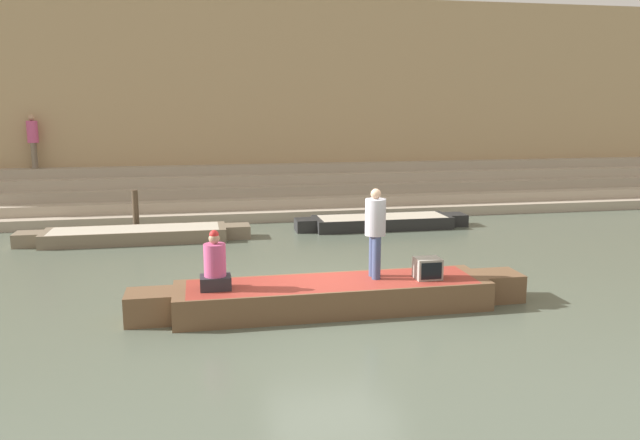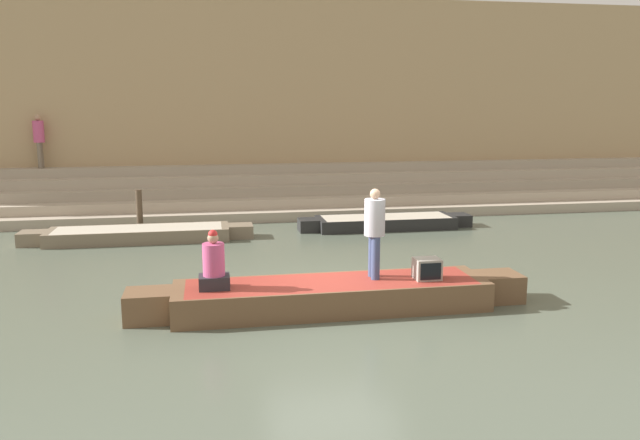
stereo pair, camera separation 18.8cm
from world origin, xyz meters
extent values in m
plane|color=#566051|center=(0.00, 0.00, 0.00)|extent=(120.00, 120.00, 0.00)
cube|color=tan|center=(0.00, 9.38, 0.16)|extent=(36.00, 2.92, 0.31)
cube|color=#B2A28D|center=(0.00, 9.67, 0.47)|extent=(36.00, 2.34, 0.31)
cube|color=tan|center=(0.00, 9.96, 0.78)|extent=(36.00, 1.75, 0.31)
cube|color=#B2A28D|center=(0.00, 10.26, 1.10)|extent=(36.00, 1.17, 0.31)
cube|color=tan|center=(0.00, 10.55, 1.41)|extent=(36.00, 0.58, 0.31)
cube|color=tan|center=(0.00, 11.44, 3.62)|extent=(34.20, 1.20, 7.25)
cube|color=brown|center=(0.00, 10.82, 0.30)|extent=(34.20, 0.12, 0.60)
cube|color=brown|center=(-0.12, -0.53, 0.26)|extent=(5.59, 1.32, 0.52)
cube|color=#993328|center=(-0.12, -0.53, 0.49)|extent=(5.14, 1.22, 0.05)
cube|color=brown|center=(3.07, -0.53, 0.26)|extent=(0.78, 0.73, 0.52)
cube|color=brown|center=(-3.30, -0.53, 0.26)|extent=(0.78, 0.73, 0.52)
cylinder|color=olive|center=(-0.96, 0.23, 0.42)|extent=(2.40, 0.04, 0.04)
cylinder|color=#3D4C75|center=(0.69, -0.30, 0.91)|extent=(0.16, 0.16, 0.79)
cylinder|color=#3D4C75|center=(0.69, -0.51, 0.91)|extent=(0.16, 0.16, 0.79)
cylinder|color=#B2B2BC|center=(0.69, -0.40, 1.63)|extent=(0.37, 0.37, 0.66)
sphere|color=tan|center=(0.69, -0.40, 2.06)|extent=(0.19, 0.19, 0.19)
cube|color=#28282D|center=(-2.18, -0.57, 0.63)|extent=(0.52, 0.41, 0.23)
cylinder|color=#C64C7F|center=(-2.18, -0.57, 1.03)|extent=(0.37, 0.37, 0.56)
sphere|color=tan|center=(-2.18, -0.57, 1.40)|extent=(0.19, 0.19, 0.19)
sphere|color=red|center=(-2.18, -0.57, 1.47)|extent=(0.16, 0.16, 0.16)
cube|color=#9E998E|center=(1.61, -0.66, 0.71)|extent=(0.46, 0.38, 0.38)
cube|color=black|center=(1.61, -0.85, 0.71)|extent=(0.38, 0.02, 0.30)
cube|color=#756651|center=(-4.10, 5.97, 0.18)|extent=(4.75, 1.24, 0.35)
cube|color=beige|center=(-4.10, 5.97, 0.33)|extent=(4.37, 1.14, 0.05)
cube|color=#756651|center=(-1.40, 5.97, 0.18)|extent=(0.66, 0.68, 0.35)
cube|color=#756651|center=(-6.81, 5.97, 0.18)|extent=(0.66, 0.68, 0.35)
cube|color=black|center=(2.90, 6.46, 0.18)|extent=(4.06, 1.24, 0.35)
cube|color=beige|center=(2.90, 6.46, 0.33)|extent=(3.73, 1.14, 0.05)
cube|color=black|center=(5.21, 6.46, 0.18)|extent=(0.57, 0.68, 0.35)
cube|color=black|center=(0.59, 6.46, 0.18)|extent=(0.57, 0.68, 0.35)
cylinder|color=#473828|center=(-4.17, 6.96, 0.63)|extent=(0.17, 0.17, 1.26)
cylinder|color=#756656|center=(-7.58, 10.64, 1.99)|extent=(0.14, 0.14, 0.84)
cylinder|color=#756656|center=(-7.58, 10.46, 1.99)|extent=(0.14, 0.14, 0.84)
cylinder|color=#C64C7F|center=(-7.58, 10.55, 2.75)|extent=(0.34, 0.34, 0.70)
sphere|color=tan|center=(-7.58, 10.55, 3.20)|extent=(0.20, 0.20, 0.20)
camera|label=1|loc=(-2.41, -11.00, 3.64)|focal=35.00mm
camera|label=2|loc=(-2.23, -11.03, 3.64)|focal=35.00mm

